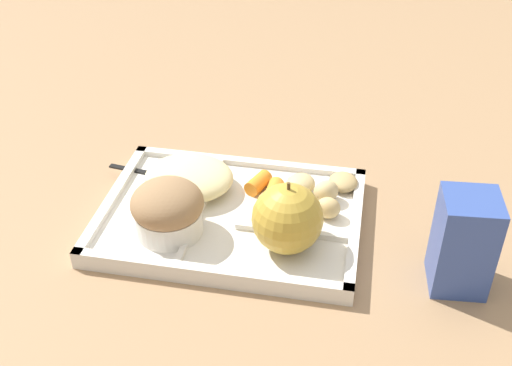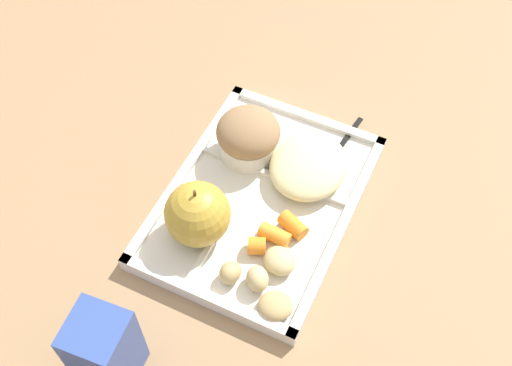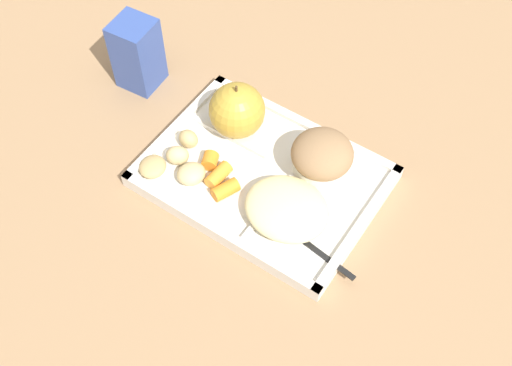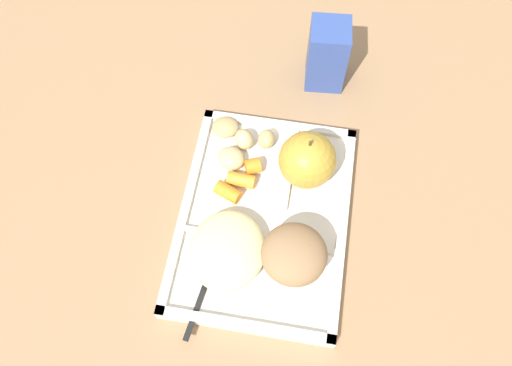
{
  "view_description": "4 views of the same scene",
  "coord_description": "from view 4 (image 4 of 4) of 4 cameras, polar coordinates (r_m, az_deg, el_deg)",
  "views": [
    {
      "loc": [
        -0.14,
        0.58,
        0.48
      ],
      "look_at": [
        -0.03,
        0.0,
        0.06
      ],
      "focal_mm": 45.17,
      "sensor_mm": 36.0,
      "label": 1
    },
    {
      "loc": [
        -0.4,
        -0.18,
        0.67
      ],
      "look_at": [
        0.0,
        0.01,
        0.04
      ],
      "focal_mm": 44.81,
      "sensor_mm": 36.0,
      "label": 2
    },
    {
      "loc": [
        0.27,
        -0.42,
        0.71
      ],
      "look_at": [
        0.01,
        -0.03,
        0.04
      ],
      "focal_mm": 44.87,
      "sensor_mm": 36.0,
      "label": 3
    },
    {
      "loc": [
        0.28,
        0.04,
        0.66
      ],
      "look_at": [
        -0.04,
        -0.02,
        0.03
      ],
      "focal_mm": 37.05,
      "sensor_mm": 36.0,
      "label": 4
    }
  ],
  "objects": [
    {
      "name": "green_apple",
      "position": [
        0.71,
        5.56,
        2.49
      ],
      "size": [
        0.08,
        0.08,
        0.09
      ],
      "color": "#B79333",
      "rests_on": "lunch_tray"
    },
    {
      "name": "carrot_slice_small",
      "position": [
        0.72,
        -1.63,
        0.34
      ],
      "size": [
        0.02,
        0.04,
        0.02
      ],
      "primitive_type": "cylinder",
      "rotation": [
        0.0,
        1.57,
        1.52
      ],
      "color": "orange",
      "rests_on": "lunch_tray"
    },
    {
      "name": "bran_muffin",
      "position": [
        0.66,
        4.08,
        -7.93
      ],
      "size": [
        0.08,
        0.08,
        0.06
      ],
      "color": "silver",
      "rests_on": "lunch_tray"
    },
    {
      "name": "lunch_tray",
      "position": [
        0.71,
        0.84,
        -3.84
      ],
      "size": [
        0.3,
        0.22,
        0.02
      ],
      "color": "silver",
      "rests_on": "ground"
    },
    {
      "name": "potato_chunk_golden",
      "position": [
        0.77,
        -3.33,
        6.04
      ],
      "size": [
        0.04,
        0.05,
        0.02
      ],
      "primitive_type": "ellipsoid",
      "rotation": [
        0.0,
        0.0,
        4.96
      ],
      "color": "tan",
      "rests_on": "lunch_tray"
    },
    {
      "name": "milk_carton",
      "position": [
        0.81,
        7.68,
        13.56
      ],
      "size": [
        0.06,
        0.06,
        0.11
      ],
      "primitive_type": "cube",
      "rotation": [
        0.0,
        0.0,
        0.08
      ],
      "color": "#334C99",
      "rests_on": "ground"
    },
    {
      "name": "carrot_slice_tilted",
      "position": [
        0.73,
        -0.34,
        1.82
      ],
      "size": [
        0.03,
        0.03,
        0.02
      ],
      "primitive_type": "cylinder",
      "rotation": [
        0.0,
        1.57,
        5.12
      ],
      "color": "orange",
      "rests_on": "lunch_tray"
    },
    {
      "name": "potato_chunk_browned",
      "position": [
        0.75,
        -1.3,
        4.76
      ],
      "size": [
        0.04,
        0.04,
        0.03
      ],
      "primitive_type": "ellipsoid",
      "rotation": [
        0.0,
        0.0,
        0.56
      ],
      "color": "tan",
      "rests_on": "lunch_tray"
    },
    {
      "name": "carrot_slice_near_corner",
      "position": [
        0.71,
        -3.04,
        -0.99
      ],
      "size": [
        0.03,
        0.04,
        0.02
      ],
      "primitive_type": "cylinder",
      "rotation": [
        0.0,
        1.57,
        1.18
      ],
      "color": "orange",
      "rests_on": "lunch_tray"
    },
    {
      "name": "meatball_center",
      "position": [
        0.68,
        -4.03,
        -6.29
      ],
      "size": [
        0.03,
        0.03,
        0.03
      ],
      "primitive_type": "sphere",
      "color": "brown",
      "rests_on": "lunch_tray"
    },
    {
      "name": "potato_chunk_small",
      "position": [
        0.75,
        1.13,
        4.76
      ],
      "size": [
        0.03,
        0.03,
        0.03
      ],
      "primitive_type": "ellipsoid",
      "rotation": [
        0.0,
        0.0,
        6.17
      ],
      "color": "tan",
      "rests_on": "lunch_tray"
    },
    {
      "name": "plastic_fork",
      "position": [
        0.68,
        -5.15,
        -9.96
      ],
      "size": [
        0.14,
        0.03,
        0.0
      ],
      "color": "black",
      "rests_on": "lunch_tray"
    },
    {
      "name": "ground",
      "position": [
        0.72,
        0.82,
        -4.11
      ],
      "size": [
        6.0,
        6.0,
        0.0
      ],
      "primitive_type": "plane",
      "color": "#997551"
    },
    {
      "name": "meatball_front",
      "position": [
        0.68,
        -1.84,
        -6.25
      ],
      "size": [
        0.03,
        0.03,
        0.03
      ],
      "primitive_type": "sphere",
      "color": "brown",
      "rests_on": "lunch_tray"
    },
    {
      "name": "meatball_back",
      "position": [
        0.67,
        -3.51,
        -7.81
      ],
      "size": [
        0.03,
        0.03,
        0.03
      ],
      "primitive_type": "sphere",
      "color": "brown",
      "rests_on": "lunch_tray"
    },
    {
      "name": "egg_noodle_pile",
      "position": [
        0.67,
        -3.13,
        -7.22
      ],
      "size": [
        0.11,
        0.1,
        0.04
      ],
      "primitive_type": "ellipsoid",
      "color": "beige",
      "rests_on": "lunch_tray"
    },
    {
      "name": "potato_chunk_large",
      "position": [
        0.74,
        -2.71,
        2.68
      ],
      "size": [
        0.05,
        0.05,
        0.02
      ],
      "primitive_type": "ellipsoid",
      "rotation": [
        0.0,
        0.0,
        4.29
      ],
      "color": "tan",
      "rests_on": "lunch_tray"
    }
  ]
}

